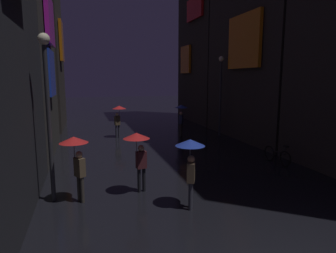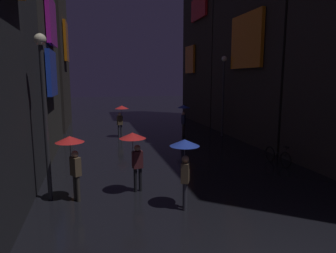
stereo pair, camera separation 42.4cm
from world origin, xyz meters
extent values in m
cube|color=#33302D|center=(-7.50, 12.56, 7.10)|extent=(4.00, 7.13, 14.19)
cube|color=#264CF9|center=(-5.35, 11.10, 4.15)|extent=(0.20, 2.36, 2.08)
cube|color=#F226D8|center=(-5.35, 12.17, 6.66)|extent=(0.20, 2.69, 2.28)
cube|color=#2D2826|center=(-7.50, 21.64, 8.84)|extent=(4.00, 7.28, 17.68)
cube|color=orange|center=(-5.35, 20.99, 6.70)|extent=(0.20, 2.17, 3.01)
cube|color=orange|center=(5.35, 12.35, 6.08)|extent=(0.20, 3.51, 3.14)
cube|color=orange|center=(5.35, 22.82, 5.60)|extent=(0.20, 2.32, 2.47)
cube|color=red|center=(5.35, 20.63, 9.69)|extent=(0.20, 3.40, 1.81)
cylinder|color=#2D2D38|center=(-1.92, 15.72, 0.42)|extent=(0.12, 0.12, 0.85)
cylinder|color=#2D2D38|center=(-1.75, 15.77, 0.42)|extent=(0.12, 0.12, 0.85)
cube|color=brown|center=(-1.84, 15.75, 1.15)|extent=(0.39, 0.31, 0.60)
sphere|color=beige|center=(-1.84, 15.75, 1.56)|extent=(0.22, 0.22, 0.22)
cylinder|color=brown|center=(-1.68, 15.85, 1.20)|extent=(0.09, 0.09, 0.50)
cylinder|color=slate|center=(-1.68, 15.85, 1.53)|extent=(0.02, 0.02, 0.77)
cone|color=red|center=(-1.68, 15.85, 2.02)|extent=(0.90, 0.90, 0.20)
cylinder|color=#38332D|center=(2.36, 15.12, 0.42)|extent=(0.12, 0.12, 0.85)
cylinder|color=#38332D|center=(2.47, 15.26, 0.42)|extent=(0.12, 0.12, 0.85)
cube|color=#333859|center=(2.41, 15.19, 1.15)|extent=(0.38, 0.40, 0.60)
sphere|color=tan|center=(2.41, 15.19, 1.56)|extent=(0.22, 0.22, 0.22)
cylinder|color=#333859|center=(2.48, 15.37, 1.20)|extent=(0.09, 0.09, 0.50)
cylinder|color=slate|center=(2.48, 15.37, 1.53)|extent=(0.02, 0.02, 0.77)
cone|color=#263FB2|center=(2.48, 15.37, 2.02)|extent=(0.90, 0.90, 0.20)
cylinder|color=#38332D|center=(-4.10, 5.48, 0.42)|extent=(0.12, 0.12, 0.85)
cylinder|color=#38332D|center=(-4.20, 5.62, 0.42)|extent=(0.12, 0.12, 0.85)
cube|color=brown|center=(-4.15, 5.55, 1.15)|extent=(0.37, 0.40, 0.60)
sphere|color=tan|center=(-4.15, 5.55, 1.56)|extent=(0.22, 0.22, 0.22)
cylinder|color=brown|center=(-4.29, 5.67, 1.20)|extent=(0.09, 0.09, 0.50)
cylinder|color=slate|center=(-4.29, 5.67, 1.53)|extent=(0.02, 0.02, 0.77)
cone|color=red|center=(-4.29, 5.67, 2.02)|extent=(0.90, 0.90, 0.20)
cylinder|color=black|center=(-2.02, 5.89, 0.42)|extent=(0.12, 0.12, 0.85)
cylinder|color=black|center=(-2.20, 5.86, 0.42)|extent=(0.12, 0.12, 0.85)
cube|color=#4C1E23|center=(-2.11, 5.88, 1.15)|extent=(0.38, 0.28, 0.60)
sphere|color=tan|center=(-2.11, 5.88, 1.56)|extent=(0.22, 0.22, 0.22)
cylinder|color=#4C1E23|center=(-2.28, 5.79, 1.20)|extent=(0.09, 0.09, 0.50)
cylinder|color=slate|center=(-2.28, 5.79, 1.53)|extent=(0.02, 0.02, 0.77)
cone|color=red|center=(-2.28, 5.79, 2.02)|extent=(0.90, 0.90, 0.20)
cylinder|color=#2D2D38|center=(-0.98, 4.02, 0.42)|extent=(0.12, 0.12, 0.85)
cylinder|color=#2D2D38|center=(-0.90, 4.19, 0.42)|extent=(0.12, 0.12, 0.85)
cube|color=brown|center=(-0.94, 4.10, 1.15)|extent=(0.34, 0.40, 0.60)
sphere|color=#9E7051|center=(-0.94, 4.10, 1.56)|extent=(0.22, 0.22, 0.22)
cylinder|color=brown|center=(-0.91, 4.29, 1.20)|extent=(0.09, 0.09, 0.50)
cylinder|color=slate|center=(-0.91, 4.29, 1.53)|extent=(0.02, 0.02, 0.77)
cone|color=#263FB2|center=(-0.91, 4.29, 2.02)|extent=(0.90, 0.90, 0.20)
torus|color=black|center=(4.57, 8.16, 0.36)|extent=(0.11, 0.72, 0.72)
torus|color=black|center=(4.63, 7.06, 0.36)|extent=(0.11, 0.72, 0.72)
cylinder|color=black|center=(4.60, 7.61, 0.54)|extent=(0.11, 1.00, 0.05)
cylinder|color=black|center=(4.63, 7.06, 0.71)|extent=(0.04, 0.04, 0.40)
cube|color=black|center=(4.63, 7.06, 0.93)|extent=(0.13, 0.25, 0.06)
cylinder|color=black|center=(4.57, 8.16, 0.91)|extent=(0.06, 0.45, 0.03)
cylinder|color=#2D2D33|center=(-5.00, 5.89, 2.45)|extent=(0.14, 0.14, 4.90)
sphere|color=#F9EFCC|center=(-5.00, 5.89, 5.08)|extent=(0.36, 0.36, 0.36)
cylinder|color=#2D2D33|center=(5.00, 14.58, 2.50)|extent=(0.14, 0.14, 5.01)
sphere|color=#F9EFCC|center=(5.00, 14.58, 5.19)|extent=(0.36, 0.36, 0.36)
camera|label=1|loc=(-3.95, -3.98, 3.94)|focal=32.00mm
camera|label=2|loc=(-3.54, -4.09, 3.94)|focal=32.00mm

